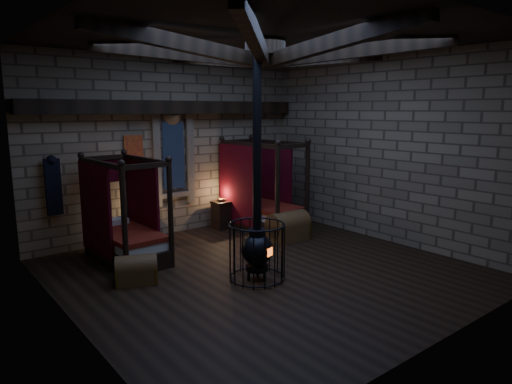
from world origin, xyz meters
TOP-DOWN VIEW (x-y plane):
  - room at (-0.00, 0.09)m, footprint 7.02×7.02m
  - bed_left at (-1.79, 2.25)m, footprint 1.13×2.01m
  - bed_right at (1.88, 2.43)m, footprint 1.26×2.20m
  - trunk_left at (-2.16, 0.90)m, footprint 0.82×0.68m
  - trunk_right at (1.73, 1.24)m, footprint 0.95×0.61m
  - nightstand_left at (-0.91, 3.14)m, footprint 0.43×0.41m
  - nightstand_right at (1.11, 3.07)m, footprint 0.46×0.44m
  - stove at (-0.40, -0.27)m, footprint 1.00×1.00m

SIDE VIEW (x-z plane):
  - trunk_left at x=-2.16m, z-range -0.03..0.49m
  - trunk_right at x=1.73m, z-range -0.04..0.65m
  - nightstand_left at x=-0.91m, z-range -0.06..0.74m
  - nightstand_right at x=1.11m, z-range -0.02..0.74m
  - bed_left at x=-1.79m, z-range -0.52..1.53m
  - bed_right at x=1.88m, z-range -0.56..1.66m
  - stove at x=-0.40m, z-range -1.40..2.65m
  - room at x=0.00m, z-range 1.60..5.89m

